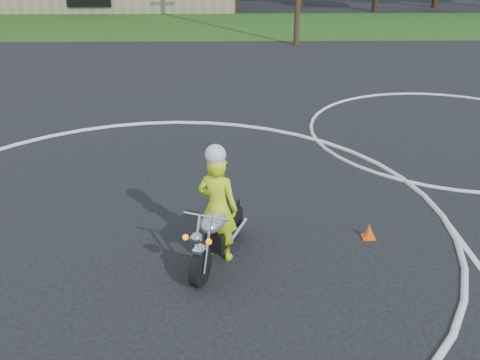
{
  "coord_description": "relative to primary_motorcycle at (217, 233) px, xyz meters",
  "views": [
    {
      "loc": [
        1.64,
        -6.54,
        5.39
      ],
      "look_at": [
        1.8,
        2.55,
        1.1
      ],
      "focal_mm": 40.0,
      "sensor_mm": 36.0,
      "label": 1
    }
  ],
  "objects": [
    {
      "name": "traffic_cones",
      "position": [
        3.7,
        1.71,
        -0.44
      ],
      "size": [
        17.06,
        9.53,
        0.3
      ],
      "color": "#FF5C0D",
      "rests_on": "ground"
    },
    {
      "name": "primary_motorcycle",
      "position": [
        0.0,
        0.0,
        0.0
      ],
      "size": [
        1.1,
        2.14,
        1.18
      ],
      "rotation": [
        0.0,
        0.0,
        -0.36
      ],
      "color": "black",
      "rests_on": "ground"
    },
    {
      "name": "grass_strip",
      "position": [
        -1.39,
        25.49,
        -0.56
      ],
      "size": [
        120.0,
        10.0,
        0.02
      ],
      "primitive_type": "cube",
      "color": "#1E4714",
      "rests_on": "ground"
    },
    {
      "name": "course_markings",
      "position": [
        0.78,
        2.84,
        -0.56
      ],
      "size": [
        19.05,
        19.05,
        0.12
      ],
      "color": "silver",
      "rests_on": "ground"
    },
    {
      "name": "rider_primary_grp",
      "position": [
        0.01,
        0.14,
        0.48
      ],
      "size": [
        0.85,
        0.7,
        2.19
      ],
      "rotation": [
        0.0,
        0.0,
        -0.36
      ],
      "color": "#D6FD1A",
      "rests_on": "ground"
    },
    {
      "name": "ground",
      "position": [
        -1.39,
        -1.51,
        -0.57
      ],
      "size": [
        120.0,
        120.0,
        0.0
      ],
      "primitive_type": "plane",
      "color": "black",
      "rests_on": "ground"
    }
  ]
}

